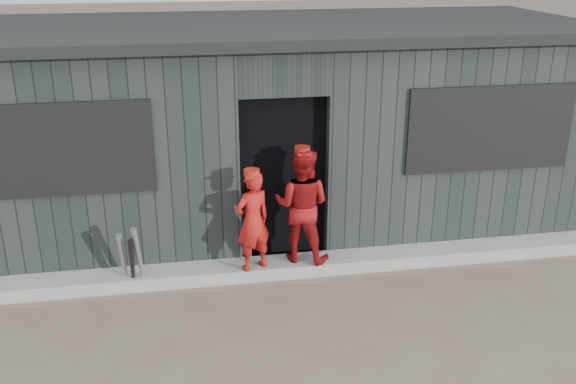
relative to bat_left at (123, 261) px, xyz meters
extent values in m
plane|color=brown|center=(1.81, -1.72, -0.36)|extent=(80.00, 80.00, 0.00)
cube|color=#9A9A95|center=(1.81, 0.10, -0.29)|extent=(8.00, 0.36, 0.15)
cone|color=gray|center=(0.00, 0.00, 0.00)|extent=(0.09, 0.27, 0.72)
cone|color=gray|center=(0.17, -0.06, 0.04)|extent=(0.13, 0.29, 0.80)
cone|color=black|center=(0.10, -0.06, -0.02)|extent=(0.11, 0.29, 0.68)
imported|color=#B51916|center=(1.41, 0.00, 0.36)|extent=(0.49, 0.42, 1.14)
imported|color=maroon|center=(1.98, 0.14, 0.45)|extent=(0.79, 0.72, 1.32)
imported|color=#B2B2B2|center=(2.24, 0.72, 0.19)|extent=(0.62, 0.52, 1.09)
cube|color=black|center=(1.81, 1.78, 0.84)|extent=(7.60, 2.70, 2.20)
cube|color=#262E2B|center=(-0.44, 0.38, 0.89)|extent=(3.50, 0.20, 2.50)
cube|color=#2A322F|center=(4.06, 0.38, 0.89)|extent=(3.50, 0.20, 2.50)
cube|color=#252B29|center=(1.81, 0.38, 1.89)|extent=(1.00, 0.20, 0.50)
cube|color=#28302E|center=(5.71, 1.78, 0.89)|extent=(0.20, 3.00, 2.50)
cube|color=#2C3533|center=(1.81, 3.18, 0.89)|extent=(8.00, 0.20, 2.50)
cube|color=black|center=(1.81, 1.78, 2.20)|extent=(8.30, 3.30, 0.12)
cube|color=black|center=(-0.59, 0.26, 1.19)|extent=(2.00, 0.04, 1.00)
cube|color=black|center=(4.21, 0.26, 1.19)|extent=(2.00, 0.04, 1.00)
cube|color=black|center=(1.63, 0.94, 0.99)|extent=(0.21, 0.21, 1.00)
cube|color=black|center=(2.00, 0.86, 0.94)|extent=(0.23, 0.21, 0.82)
camera|label=1|loc=(0.68, -6.36, 3.17)|focal=40.00mm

